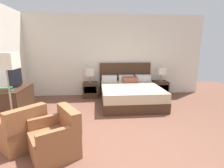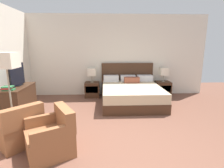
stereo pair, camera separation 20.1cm
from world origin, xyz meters
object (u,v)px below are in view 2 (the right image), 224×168
at_px(book_blue_cover, 7,88).
at_px(book_small_top, 8,87).
at_px(armchair_by_window, 20,129).
at_px(nightstand_right, 163,89).
at_px(armchair_companion, 52,137).
at_px(bed, 131,93).
at_px(table_lamp_left, 92,72).
at_px(table_lamp_right, 164,71).
at_px(dresser, 18,99).
at_px(tv, 17,75).
at_px(nightstand_left, 92,89).
at_px(book_red_cover, 9,90).
at_px(floor_lamp, 6,64).

bearing_deg(book_blue_cover, book_small_top, 0.00).
relative_size(book_blue_cover, armchair_by_window, 0.20).
relative_size(nightstand_right, book_small_top, 2.27).
bearing_deg(armchair_companion, bed, 56.48).
xyz_separation_m(bed, table_lamp_left, (-1.24, 0.70, 0.57)).
xyz_separation_m(table_lamp_right, dresser, (-4.35, -1.39, -0.50)).
distance_m(bed, tv, 3.23).
bearing_deg(book_small_top, nightstand_left, 43.90).
bearing_deg(tv, dresser, -91.58).
xyz_separation_m(nightstand_right, book_blue_cover, (-4.36, -1.79, 0.51)).
distance_m(bed, table_lamp_left, 1.54).
xyz_separation_m(bed, book_small_top, (-3.10, -1.09, 0.49)).
distance_m(table_lamp_left, dresser, 2.37).
height_order(nightstand_left, dresser, dresser).
bearing_deg(tv, book_blue_cover, -92.28).
xyz_separation_m(nightstand_left, armchair_by_window, (-1.11, -2.93, 0.03)).
bearing_deg(nightstand_left, tv, -145.14).
distance_m(nightstand_left, book_red_cover, 2.61).
height_order(nightstand_right, table_lamp_left, table_lamp_left).
distance_m(table_lamp_left, table_lamp_right, 2.49).
height_order(book_blue_cover, armchair_by_window, book_blue_cover).
xyz_separation_m(table_lamp_left, floor_lamp, (-1.52, -2.35, 0.52)).
relative_size(tv, armchair_companion, 0.80).
distance_m(book_red_cover, book_blue_cover, 0.05).
height_order(tv, armchair_companion, tv).
distance_m(nightstand_right, book_small_top, 4.73).
relative_size(table_lamp_left, book_red_cover, 1.94).
xyz_separation_m(book_red_cover, armchair_by_window, (0.73, -1.14, -0.45)).
xyz_separation_m(dresser, armchair_by_window, (0.74, -1.54, -0.08)).
bearing_deg(book_blue_cover, armchair_companion, -45.87).
relative_size(nightstand_right, tv, 0.69).
distance_m(table_lamp_right, book_small_top, 4.70).
bearing_deg(nightstand_right, book_small_top, -157.64).
bearing_deg(bed, tv, -169.20).
relative_size(table_lamp_left, book_blue_cover, 2.57).
xyz_separation_m(bed, book_blue_cover, (-3.12, -1.09, 0.46)).
distance_m(nightstand_left, book_blue_cover, 2.64).
relative_size(nightstand_left, nightstand_right, 1.00).
height_order(tv, book_small_top, tv).
xyz_separation_m(nightstand_left, table_lamp_right, (2.49, 0.00, 0.61)).
xyz_separation_m(bed, tv, (-3.10, -0.59, 0.69)).
bearing_deg(dresser, book_red_cover, -87.95).
distance_m(book_red_cover, armchair_companion, 2.07).
bearing_deg(book_small_top, tv, 89.61).
bearing_deg(bed, book_small_top, -160.68).
relative_size(bed, book_small_top, 8.98).
xyz_separation_m(book_red_cover, armchair_companion, (1.39, -1.47, -0.45)).
distance_m(tv, book_red_cover, 0.56).
height_order(dresser, book_small_top, book_small_top).
xyz_separation_m(book_blue_cover, floor_lamp, (0.36, -0.56, 0.63)).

